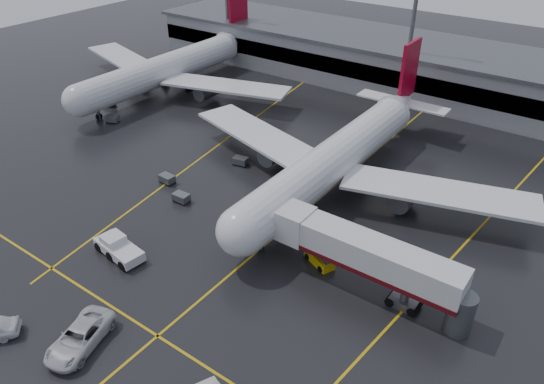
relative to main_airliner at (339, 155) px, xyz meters
The scene contains 18 objects.
ground 10.57m from the main_airliner, 90.00° to the right, with size 220.00×220.00×0.00m, color black.
apron_line_centre 10.57m from the main_airliner, 90.00° to the right, with size 0.25×90.00×0.02m, color gold.
apron_line_stop 31.98m from the main_airliner, 90.00° to the right, with size 60.00×0.25×0.02m, color gold.
apron_line_left 20.44m from the main_airliner, behind, with size 0.25×70.00×0.02m, color gold.
apron_line_right 18.49m from the main_airliner, ahead, with size 0.25×70.00×0.02m, color gold.
terminal 38.23m from the main_airliner, 90.00° to the left, with size 122.00×19.00×8.60m.
light_mast_mid 34.26m from the main_airliner, 98.80° to the left, with size 3.00×1.20×25.45m.
main_airliner is the anchor object (origin of this frame).
second_airliner 43.68m from the main_airliner, 164.05° to the left, with size 48.80×45.60×14.10m.
jet_bridge 19.68m from the main_airliner, 52.90° to the right, with size 19.90×3.40×6.05m.
pushback_tractor 28.81m from the main_airliner, 113.98° to the right, with size 6.37×3.31×2.18m.
belt_loader 16.63m from the main_airliner, 66.91° to the right, with size 3.81×2.75×2.23m.
service_van_a 36.61m from the main_airliner, 97.19° to the right, with size 3.17×6.87×1.91m, color silver.
baggage_cart_a 20.35m from the main_airliner, 132.34° to the right, with size 2.04×1.37×1.12m.
baggage_cart_b 22.43m from the main_airliner, 145.30° to the right, with size 2.07×1.40×1.12m.
baggage_cart_c 14.30m from the main_airliner, 166.54° to the right, with size 2.20×1.64×1.12m.
baggage_cart_d 45.33m from the main_airliner, behind, with size 2.08×1.42×1.12m.
baggage_cart_e 39.56m from the main_airliner, behind, with size 2.34×1.94×1.12m.
Camera 1 is at (26.40, -41.58, 34.53)m, focal length 33.83 mm.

